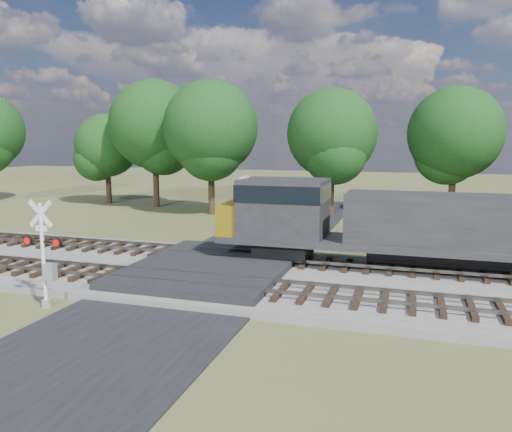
% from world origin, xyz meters
% --- Properties ---
extents(ground, '(160.00, 160.00, 0.00)m').
position_xyz_m(ground, '(0.00, 0.00, 0.00)').
color(ground, '#414826').
rests_on(ground, ground).
extents(ballast_bed, '(140.00, 10.00, 0.30)m').
position_xyz_m(ballast_bed, '(10.00, 0.50, 0.15)').
color(ballast_bed, gray).
rests_on(ballast_bed, ground).
extents(road, '(7.00, 60.00, 0.08)m').
position_xyz_m(road, '(0.00, 0.00, 0.04)').
color(road, black).
rests_on(road, ground).
extents(crossing_panel, '(7.00, 9.00, 0.62)m').
position_xyz_m(crossing_panel, '(0.00, 0.50, 0.32)').
color(crossing_panel, '#262628').
rests_on(crossing_panel, ground).
extents(track_near, '(140.00, 2.60, 0.33)m').
position_xyz_m(track_near, '(3.12, -2.00, 0.41)').
color(track_near, black).
rests_on(track_near, ballast_bed).
extents(track_far, '(140.00, 2.60, 0.33)m').
position_xyz_m(track_far, '(3.12, 3.00, 0.41)').
color(track_far, black).
rests_on(track_far, ballast_bed).
extents(crossing_signal_near, '(1.66, 0.36, 4.13)m').
position_xyz_m(crossing_signal_near, '(-4.26, -5.54, 1.72)').
color(crossing_signal_near, silver).
rests_on(crossing_signal_near, ground).
extents(crossing_signal_far, '(1.52, 0.33, 3.76)m').
position_xyz_m(crossing_signal_far, '(3.37, 8.39, 1.57)').
color(crossing_signal_far, silver).
rests_on(crossing_signal_far, ground).
extents(equipment_shed, '(4.94, 4.94, 3.23)m').
position_xyz_m(equipment_shed, '(10.25, 8.79, 1.63)').
color(equipment_shed, '#43241D').
rests_on(equipment_shed, ground).
extents(treeline, '(81.94, 12.31, 11.92)m').
position_xyz_m(treeline, '(4.00, 20.93, 6.97)').
color(treeline, black).
rests_on(treeline, ground).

